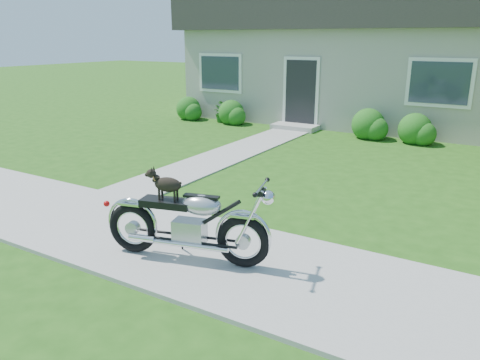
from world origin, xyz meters
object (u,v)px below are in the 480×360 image
Objects in this scene: potted_plant_right at (367,125)px; motorcycle_with_dog at (189,222)px; potted_plant_left at (220,112)px; house at (378,56)px.

motorcycle_with_dog reaches higher than potted_plant_right.
motorcycle_with_dog is at bearing -87.73° from potted_plant_right.
potted_plant_right is at bearing 0.00° from potted_plant_left.
motorcycle_with_dog is at bearing -84.78° from house.
house is at bearing 102.64° from potted_plant_right.
potted_plant_right is at bearing -77.36° from house.
house reaches higher than motorcycle_with_dog.
house reaches higher than potted_plant_left.
motorcycle_with_dog is (1.12, -12.31, -1.61)m from house.
house is 3.96m from potted_plant_right.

